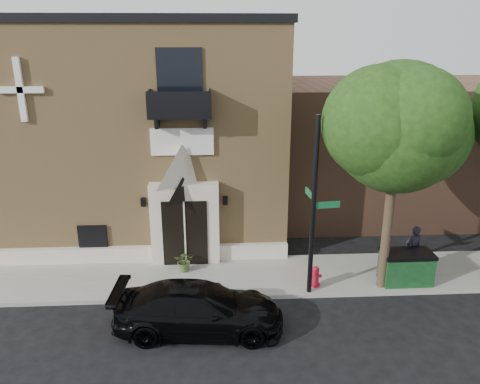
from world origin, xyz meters
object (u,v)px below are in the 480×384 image
object	(u,v)px
fire_hydrant	(315,276)
dumpster	(406,267)
pedestrian_near	(413,249)
black_sedan	(199,309)
street_sign	(314,208)

from	to	relation	value
fire_hydrant	dumpster	bearing A→B (deg)	1.88
pedestrian_near	dumpster	bearing A→B (deg)	43.26
fire_hydrant	dumpster	size ratio (longest dim) A/B	0.43
fire_hydrant	pedestrian_near	size ratio (longest dim) A/B	0.41
black_sedan	pedestrian_near	xyz separation A→B (m)	(7.83, 3.00, 0.33)
dumpster	pedestrian_near	distance (m)	0.95
black_sedan	street_sign	distance (m)	4.87
street_sign	dumpster	distance (m)	4.37
dumpster	pedestrian_near	bearing A→B (deg)	54.41
black_sedan	pedestrian_near	bearing A→B (deg)	-65.59
black_sedan	pedestrian_near	world-z (taller)	pedestrian_near
street_sign	fire_hydrant	bearing A→B (deg)	46.52
black_sedan	street_sign	xyz separation A→B (m)	(3.77, 1.82, 2.50)
fire_hydrant	pedestrian_near	distance (m)	3.92
black_sedan	fire_hydrant	world-z (taller)	black_sedan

